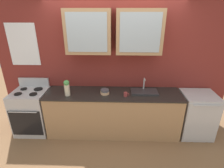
# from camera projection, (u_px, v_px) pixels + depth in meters

# --- Properties ---
(ground_plane) EXTENTS (10.00, 10.00, 0.00)m
(ground_plane) POSITION_uv_depth(u_px,v_px,m) (113.00, 131.00, 3.72)
(ground_plane) COLOR brown
(back_wall_unit) EXTENTS (4.56, 0.43, 2.66)m
(back_wall_unit) POSITION_uv_depth(u_px,v_px,m) (113.00, 58.00, 3.42)
(back_wall_unit) COLOR maroon
(back_wall_unit) RESTS_ON ground_plane
(counter) EXTENTS (2.59, 0.63, 0.89)m
(counter) POSITION_uv_depth(u_px,v_px,m) (113.00, 113.00, 3.55)
(counter) COLOR #A87F56
(counter) RESTS_ON ground_plane
(stove_range) EXTENTS (0.65, 0.64, 1.07)m
(stove_range) POSITION_uv_depth(u_px,v_px,m) (32.00, 111.00, 3.60)
(stove_range) COLOR silver
(stove_range) RESTS_ON ground_plane
(sink_faucet) EXTENTS (0.51, 0.28, 0.26)m
(sink_faucet) POSITION_uv_depth(u_px,v_px,m) (144.00, 91.00, 3.39)
(sink_faucet) COLOR #2D2D30
(sink_faucet) RESTS_ON counter
(bowl_stack) EXTENTS (0.17, 0.17, 0.09)m
(bowl_stack) POSITION_uv_depth(u_px,v_px,m) (105.00, 92.00, 3.33)
(bowl_stack) COLOR #E0AD7F
(bowl_stack) RESTS_ON counter
(vase) EXTENTS (0.10, 0.10, 0.30)m
(vase) POSITION_uv_depth(u_px,v_px,m) (67.00, 88.00, 3.23)
(vase) COLOR beige
(vase) RESTS_ON counter
(cup_near_sink) EXTENTS (0.10, 0.07, 0.08)m
(cup_near_sink) POSITION_uv_depth(u_px,v_px,m) (126.00, 94.00, 3.24)
(cup_near_sink) COLOR #993838
(cup_near_sink) RESTS_ON counter
(dishwasher) EXTENTS (0.62, 0.62, 0.89)m
(dishwasher) POSITION_uv_depth(u_px,v_px,m) (196.00, 115.00, 3.49)
(dishwasher) COLOR silver
(dishwasher) RESTS_ON ground_plane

